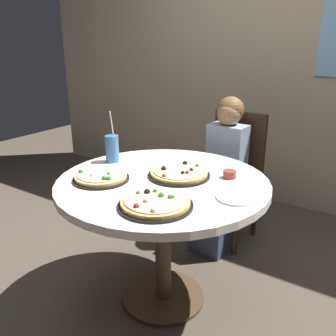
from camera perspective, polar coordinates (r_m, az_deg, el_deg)
ground_plane at (r=2.27m, az=-0.74°, el=-19.79°), size 8.00×8.00×0.00m
wall_with_window at (r=3.36m, az=17.24°, el=18.96°), size 5.20×0.14×2.90m
dining_table at (r=1.93m, az=-0.82°, el=-4.90°), size 1.11×1.11×0.75m
chair_wooden at (r=2.72m, az=10.16°, el=-0.25°), size 0.42×0.42×0.95m
diner_child at (r=2.58m, az=8.35°, el=-2.33°), size 0.27×0.42×1.08m
pizza_veggie at (r=1.93m, az=1.73°, el=-0.83°), size 0.33×0.33×0.05m
pizza_cheese at (r=1.91m, az=-10.57°, el=-1.41°), size 0.29×0.29×0.05m
pizza_pepperoni at (r=1.58m, az=-2.02°, el=-5.56°), size 0.33×0.33×0.05m
soda_cup at (r=2.17m, az=-8.86°, el=3.06°), size 0.08×0.08×0.31m
sauce_bowl at (r=1.93m, az=9.73°, el=-0.99°), size 0.07×0.07×0.04m
plate_small at (r=1.69m, az=10.69°, el=-4.64°), size 0.18×0.18×0.01m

